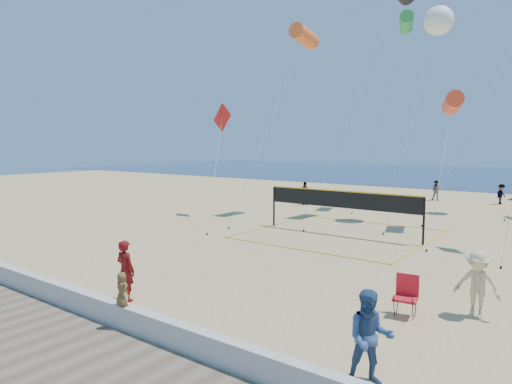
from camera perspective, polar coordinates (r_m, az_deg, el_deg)
The scene contains 17 objects.
ground at distance 13.86m, azimuth -4.35°, elevation -13.33°, with size 120.00×120.00×0.00m, color #D5BC78.
seawall at distance 11.80m, azimuth -14.31°, elevation -15.50°, with size 32.00×0.30×0.60m, color silver.
boardwalk at distance 10.88m, azimuth -22.95°, elevation -19.36°, with size 32.00×3.60×0.03m, color #705F4C.
woman at distance 14.07m, azimuth -16.01°, elevation -9.41°, with size 0.66×0.43×1.81m, color #630D0D.
toddler at distance 11.94m, azimuth -16.41°, elevation -11.59°, with size 0.42×0.27×0.86m, color brown.
bystander_a at distance 9.36m, azimuth 14.06°, elevation -17.25°, with size 0.90×0.70×1.85m, color #324E7E.
bystander_b at distance 13.61m, azimuth 25.94°, elevation -10.35°, with size 1.16×0.67×1.80m, color beige.
far_person_0 at distance 34.32m, azimuth 6.09°, elevation -0.17°, with size 1.02×0.43×1.74m, color gray.
far_person_3 at distance 39.47m, azimuth 21.62°, elevation 0.17°, with size 0.79×0.62×1.63m, color gray.
far_person_4 at distance 39.09m, azimuth 28.32°, elevation -0.25°, with size 1.00×0.57×1.54m, color gray.
camp_chair at distance 13.12m, azimuth 18.27°, elevation -11.87°, with size 0.66×0.79×1.23m.
volleyball_net at distance 23.36m, azimuth 10.58°, elevation -1.57°, with size 8.48×8.34×2.25m.
kite_0 at distance 30.28m, azimuth 6.05°, elevation 18.78°, with size 1.21×8.03×11.93m.
kite_2 at distance 26.28m, azimuth 23.39°, elevation 10.18°, with size 1.54×7.02×7.28m.
kite_3 at distance 28.88m, azimuth -4.31°, elevation 8.78°, with size 4.48×5.59×7.13m.
kite_6 at distance 29.54m, azimuth 21.87°, elevation 19.25°, with size 2.08×6.67×12.36m.
kite_8 at distance 34.18m, azimuth 18.29°, elevation 19.48°, with size 2.64×5.12×13.28m.
Camera 1 is at (8.59, -9.86, 4.61)m, focal length 32.00 mm.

